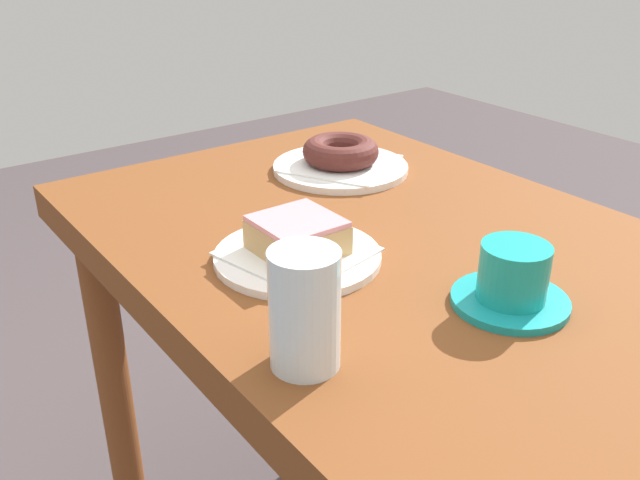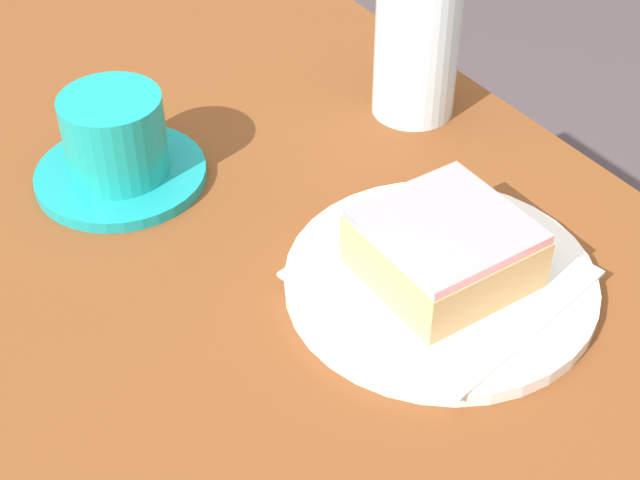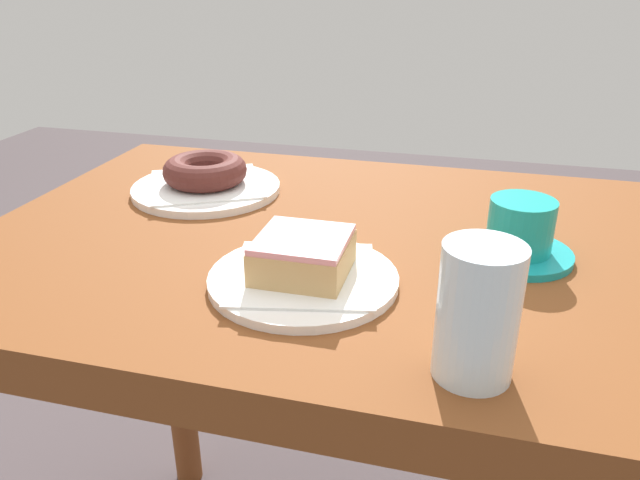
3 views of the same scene
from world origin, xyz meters
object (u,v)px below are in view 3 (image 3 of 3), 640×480
object	(u,v)px
donut_glazed_square	(303,255)
donut_chocolate_ring	(205,170)
plate_glazed_square	(303,279)
plate_chocolate_ring	(207,188)
water_glass	(478,313)
coffee_cup	(520,233)

from	to	relation	value
donut_glazed_square	donut_chocolate_ring	world-z (taller)	donut_glazed_square
plate_glazed_square	donut_glazed_square	bearing A→B (deg)	0.00
plate_glazed_square	donut_glazed_square	distance (m)	0.03
plate_chocolate_ring	water_glass	xyz separation A→B (m)	(0.40, -0.36, 0.05)
donut_chocolate_ring	water_glass	xyz separation A→B (m)	(0.40, -0.36, 0.03)
plate_glazed_square	donut_chocolate_ring	bearing A→B (deg)	132.81
water_glass	plate_glazed_square	bearing A→B (deg)	147.22
donut_glazed_square	donut_chocolate_ring	size ratio (longest dim) A/B	0.77
donut_chocolate_ring	coffee_cup	size ratio (longest dim) A/B	0.97
coffee_cup	plate_glazed_square	bearing A→B (deg)	-150.86
plate_chocolate_ring	coffee_cup	bearing A→B (deg)	-14.31
donut_glazed_square	water_glass	bearing A→B (deg)	-32.78
donut_glazed_square	coffee_cup	size ratio (longest dim) A/B	0.75
coffee_cup	plate_chocolate_ring	bearing A→B (deg)	165.69
plate_chocolate_ring	water_glass	bearing A→B (deg)	-41.47
donut_glazed_square	coffee_cup	xyz separation A→B (m)	(0.22, 0.13, -0.00)
plate_glazed_square	water_glass	world-z (taller)	water_glass
plate_glazed_square	water_glass	bearing A→B (deg)	-32.78
donut_chocolate_ring	water_glass	distance (m)	0.54
water_glass	donut_glazed_square	bearing A→B (deg)	147.22
plate_chocolate_ring	water_glass	world-z (taller)	water_glass
plate_glazed_square	plate_chocolate_ring	xyz separation A→B (m)	(-0.22, 0.24, 0.00)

